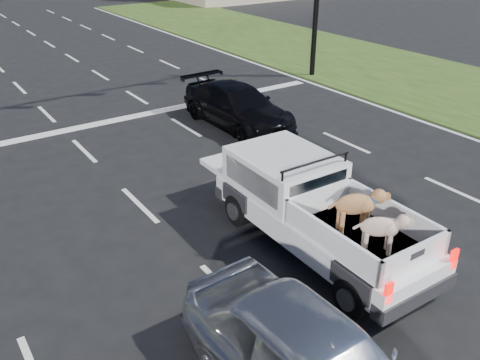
# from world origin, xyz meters

# --- Properties ---
(ground) EXTENTS (160.00, 160.00, 0.00)m
(ground) POSITION_xyz_m (0.00, 0.00, 0.00)
(ground) COLOR black
(ground) RESTS_ON ground
(road_markings) EXTENTS (17.75, 60.00, 0.01)m
(road_markings) POSITION_xyz_m (0.00, 6.56, 0.01)
(road_markings) COLOR silver
(road_markings) RESTS_ON ground
(grass_shoulder_right) EXTENTS (8.00, 60.00, 0.06)m
(grass_shoulder_right) POSITION_xyz_m (13.00, 6.00, 0.03)
(grass_shoulder_right) COLOR #234214
(grass_shoulder_right) RESTS_ON ground
(pickup_truck) EXTENTS (2.03, 5.22, 1.95)m
(pickup_truck) POSITION_xyz_m (0.58, 0.39, 0.90)
(pickup_truck) COLOR black
(pickup_truck) RESTS_ON ground
(black_coupe) EXTENTS (2.07, 4.80, 1.38)m
(black_coupe) POSITION_xyz_m (3.28, 7.15, 0.69)
(black_coupe) COLOR black
(black_coupe) RESTS_ON ground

